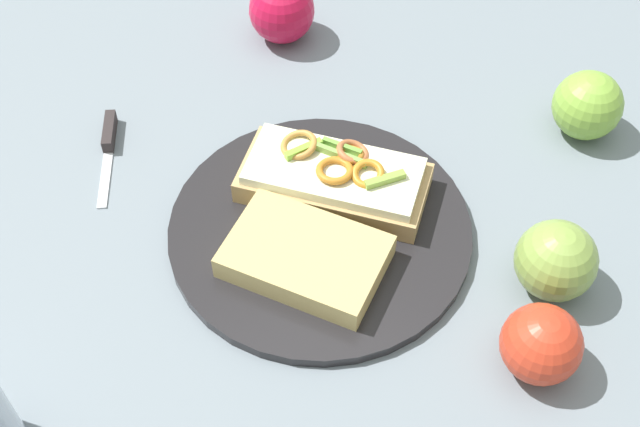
% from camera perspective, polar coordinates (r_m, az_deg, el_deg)
% --- Properties ---
extents(ground_plane, '(2.00, 2.00, 0.00)m').
position_cam_1_polar(ground_plane, '(0.84, -0.00, -1.36)').
color(ground_plane, slate).
rests_on(ground_plane, ground).
extents(plate, '(0.30, 0.30, 0.01)m').
position_cam_1_polar(plate, '(0.83, -0.00, -1.11)').
color(plate, black).
rests_on(plate, ground_plane).
extents(sandwich, '(0.20, 0.16, 0.05)m').
position_cam_1_polar(sandwich, '(0.84, 0.96, 2.39)').
color(sandwich, tan).
rests_on(sandwich, plate).
extents(bread_slice_side, '(0.17, 0.14, 0.03)m').
position_cam_1_polar(bread_slice_side, '(0.79, -0.99, -2.90)').
color(bread_slice_side, tan).
rests_on(bread_slice_side, plate).
extents(apple_0, '(0.10, 0.10, 0.08)m').
position_cam_1_polar(apple_0, '(0.80, 15.57, -3.06)').
color(apple_0, '#809F44').
rests_on(apple_0, ground_plane).
extents(apple_1, '(0.08, 0.08, 0.07)m').
position_cam_1_polar(apple_1, '(0.95, 17.54, 6.96)').
color(apple_1, '#7DAC3C').
rests_on(apple_1, ground_plane).
extents(apple_2, '(0.09, 0.09, 0.08)m').
position_cam_1_polar(apple_2, '(1.02, -2.59, 13.48)').
color(apple_2, '#BC1135').
rests_on(apple_2, ground_plane).
extents(apple_3, '(0.10, 0.10, 0.07)m').
position_cam_1_polar(apple_3, '(0.75, 14.64, -8.49)').
color(apple_3, red).
rests_on(apple_3, ground_plane).
extents(knife, '(0.10, 0.09, 0.02)m').
position_cam_1_polar(knife, '(0.94, -14.04, 4.61)').
color(knife, silver).
rests_on(knife, ground_plane).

